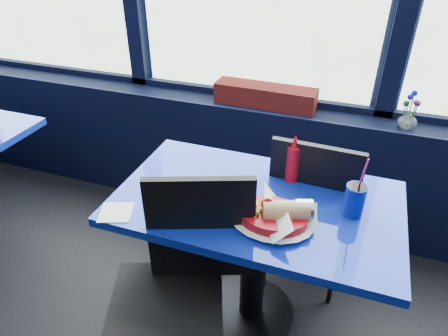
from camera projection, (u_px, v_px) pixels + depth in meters
window_sill at (246, 158)px, 2.66m from camera, size 5.00×0.26×0.80m
near_table at (255, 231)px, 1.79m from camera, size 1.20×0.70×0.75m
chair_near_front at (181, 279)px, 1.57m from camera, size 0.57×0.57×0.97m
chair_near_back at (311, 204)px, 2.00m from camera, size 0.44×0.45×0.94m
planter_box at (265, 96)px, 2.37m from camera, size 0.61×0.17×0.12m
flower_vase at (408, 117)px, 2.11m from camera, size 0.11×0.12×0.21m
food_basket at (274, 215)px, 1.54m from camera, size 0.31×0.30×0.11m
ketchup_bottle at (293, 161)px, 1.77m from camera, size 0.06×0.06×0.23m
soda_cup at (355, 199)px, 1.58m from camera, size 0.08×0.08×0.28m
napkin at (116, 212)px, 1.62m from camera, size 0.16×0.16×0.00m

